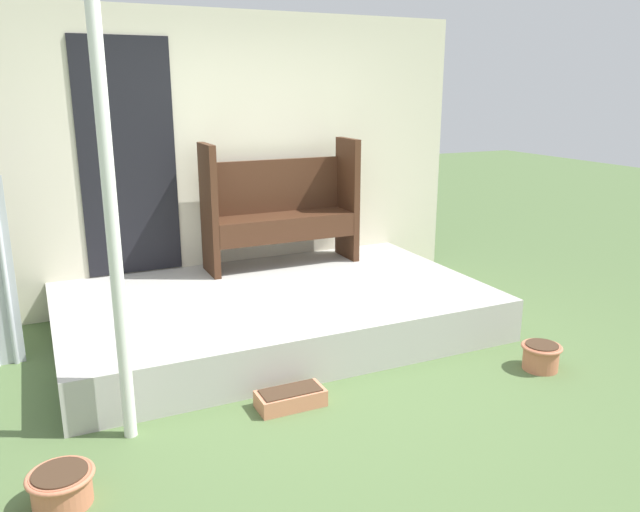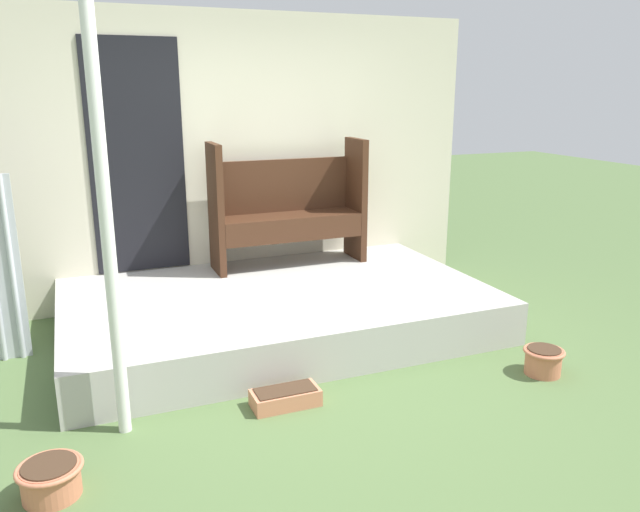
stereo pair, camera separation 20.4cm
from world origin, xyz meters
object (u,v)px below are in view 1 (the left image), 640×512
at_px(flower_pot_middle, 541,355).
at_px(support_post, 113,229).
at_px(planter_box_rect, 291,398).
at_px(bench, 280,204).
at_px(flower_pot_left, 61,486).

bearing_deg(flower_pot_middle, support_post, 173.26).
xyz_separation_m(flower_pot_middle, planter_box_rect, (-1.82, 0.25, -0.05)).
bearing_deg(planter_box_rect, bench, 70.01).
xyz_separation_m(support_post, bench, (1.68, 1.87, -0.31)).
bearing_deg(flower_pot_left, bench, 48.87).
height_order(flower_pot_middle, planter_box_rect, flower_pot_middle).
distance_m(flower_pot_left, planter_box_rect, 1.42).
xyz_separation_m(bench, planter_box_rect, (-0.71, -1.95, -0.85)).
bearing_deg(bench, planter_box_rect, -109.79).
relative_size(flower_pot_left, planter_box_rect, 0.75).
height_order(support_post, bench, support_post).
xyz_separation_m(support_post, planter_box_rect, (0.97, -0.08, -1.17)).
distance_m(bench, planter_box_rect, 2.24).
bearing_deg(planter_box_rect, support_post, 175.51).
xyz_separation_m(support_post, flower_pot_left, (-0.39, -0.50, -1.13)).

